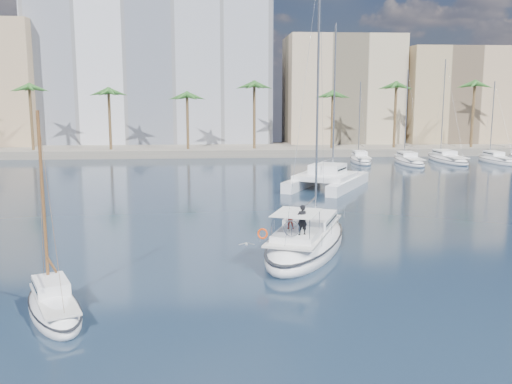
{
  "coord_description": "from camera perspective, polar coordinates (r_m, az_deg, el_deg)",
  "views": [
    {
      "loc": [
        -1.31,
        -34.09,
        9.88
      ],
      "look_at": [
        1.34,
        1.5,
        3.71
      ],
      "focal_mm": 40.0,
      "sensor_mm": 36.0,
      "label": 1
    }
  ],
  "objects": [
    {
      "name": "palm_right",
      "position": [
        97.7,
        17.18,
        9.62
      ],
      "size": [
        3.6,
        3.6,
        12.3
      ],
      "color": "brown",
      "rests_on": "ground"
    },
    {
      "name": "building_tan_right",
      "position": [
        110.9,
        18.96,
        8.83
      ],
      "size": [
        18.0,
        12.0,
        18.0
      ],
      "primitive_type": "cube",
      "color": "tan",
      "rests_on": "ground"
    },
    {
      "name": "main_sloop",
      "position": [
        36.64,
        5.06,
        -4.95
      ],
      "size": [
        8.67,
        13.57,
        19.24
      ],
      "rotation": [
        0.0,
        0.0,
        -0.38
      ],
      "color": "white",
      "rests_on": "ground"
    },
    {
      "name": "ground",
      "position": [
        35.52,
        -1.99,
        -6.34
      ],
      "size": [
        160.0,
        160.0,
        0.0
      ],
      "primitive_type": "plane",
      "color": "black",
      "rests_on": "ground"
    },
    {
      "name": "catamaran",
      "position": [
        61.07,
        7.11,
        1.51
      ],
      "size": [
        10.92,
        13.1,
        17.15
      ],
      "rotation": [
        0.0,
        0.0,
        -0.52
      ],
      "color": "white",
      "rests_on": "ground"
    },
    {
      "name": "quay",
      "position": [
        95.55,
        -3.46,
        4.22
      ],
      "size": [
        120.0,
        14.0,
        1.2
      ],
      "primitive_type": "cube",
      "color": "gray",
      "rests_on": "ground"
    },
    {
      "name": "seagull",
      "position": [
        34.87,
        -0.95,
        -5.24
      ],
      "size": [
        0.96,
        0.41,
        0.18
      ],
      "color": "silver",
      "rests_on": "ground"
    },
    {
      "name": "building_beige",
      "position": [
        106.67,
        8.49,
        9.77
      ],
      "size": [
        20.0,
        14.0,
        20.0
      ],
      "primitive_type": "cube",
      "color": "tan",
      "rests_on": "ground"
    },
    {
      "name": "palm_centre",
      "position": [
        91.1,
        -3.49,
        10.04
      ],
      "size": [
        3.6,
        3.6,
        12.3
      ],
      "color": "brown",
      "rests_on": "ground"
    },
    {
      "name": "moored_yacht_d",
      "position": [
        89.55,
        22.92,
        2.7
      ],
      "size": [
        3.52,
        9.55,
        11.9
      ],
      "primitive_type": null,
      "rotation": [
        0.0,
        0.0,
        0.09
      ],
      "color": "white",
      "rests_on": "ground"
    },
    {
      "name": "moored_yacht_c",
      "position": [
        88.61,
        18.58,
        2.9
      ],
      "size": [
        3.98,
        12.33,
        15.54
      ],
      "primitive_type": null,
      "rotation": [
        0.0,
        0.0,
        0.03
      ],
      "color": "white",
      "rests_on": "ground"
    },
    {
      "name": "building_modern",
      "position": [
        107.71,
        -10.17,
        11.85
      ],
      "size": [
        42.0,
        16.0,
        28.0
      ],
      "primitive_type": "cube",
      "color": "silver",
      "rests_on": "ground"
    },
    {
      "name": "small_sloop",
      "position": [
        27.83,
        -19.55,
        -10.73
      ],
      "size": [
        4.66,
        7.03,
        9.7
      ],
      "rotation": [
        0.0,
        0.0,
        0.41
      ],
      "color": "white",
      "rests_on": "ground"
    },
    {
      "name": "moored_yacht_b",
      "position": [
        84.42,
        15.03,
        2.75
      ],
      "size": [
        3.32,
        10.83,
        13.72
      ],
      "primitive_type": null,
      "rotation": [
        0.0,
        0.0,
        -0.02
      ],
      "color": "white",
      "rests_on": "ground"
    },
    {
      "name": "moored_yacht_a",
      "position": [
        84.43,
        10.41,
        2.93
      ],
      "size": [
        3.37,
        9.52,
        11.9
      ],
      "primitive_type": null,
      "rotation": [
        0.0,
        0.0,
        -0.07
      ],
      "color": "white",
      "rests_on": "ground"
    }
  ]
}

